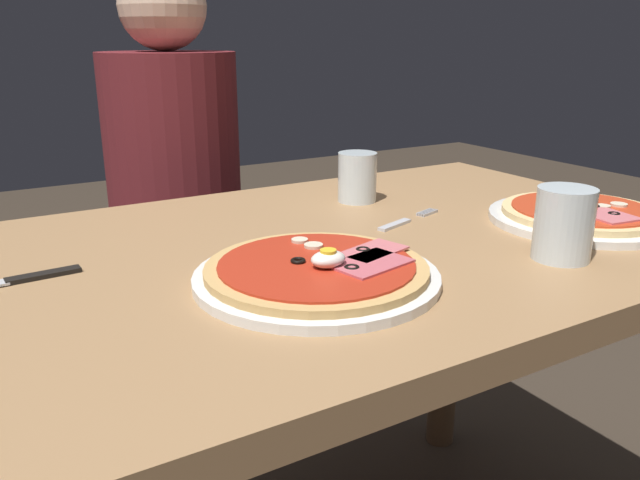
# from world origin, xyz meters

# --- Properties ---
(dining_table) EXTENTS (1.18, 0.75, 0.72)m
(dining_table) POSITION_xyz_m (0.00, 0.00, 0.60)
(dining_table) COLOR #9E754C
(dining_table) RESTS_ON ground
(pizza_foreground) EXTENTS (0.31, 0.31, 0.05)m
(pizza_foreground) POSITION_xyz_m (-0.11, -0.13, 0.74)
(pizza_foreground) COLOR white
(pizza_foreground) RESTS_ON dining_table
(pizza_across_left) EXTENTS (0.29, 0.29, 0.03)m
(pizza_across_left) POSITION_xyz_m (0.40, -0.12, 0.74)
(pizza_across_left) COLOR white
(pizza_across_left) RESTS_ON dining_table
(water_glass_near) EXTENTS (0.07, 0.07, 0.09)m
(water_glass_near) POSITION_xyz_m (0.16, 0.18, 0.76)
(water_glass_near) COLOR silver
(water_glass_near) RESTS_ON dining_table
(water_glass_far) EXTENTS (0.08, 0.08, 0.10)m
(water_glass_far) POSITION_xyz_m (0.22, -0.22, 0.77)
(water_glass_far) COLOR silver
(water_glass_far) RESTS_ON dining_table
(fork) EXTENTS (0.15, 0.06, 0.00)m
(fork) POSITION_xyz_m (0.15, 0.03, 0.73)
(fork) COLOR silver
(fork) RESTS_ON dining_table
(knife) EXTENTS (0.20, 0.03, 0.01)m
(knife) POSITION_xyz_m (-0.43, 0.06, 0.73)
(knife) COLOR silver
(knife) RESTS_ON dining_table
(salt_shaker) EXTENTS (0.03, 0.03, 0.07)m
(salt_shaker) POSITION_xyz_m (0.20, 0.26, 0.76)
(salt_shaker) COLOR white
(salt_shaker) RESTS_ON dining_table
(diner_person) EXTENTS (0.32, 0.32, 1.18)m
(diner_person) POSITION_xyz_m (0.00, 0.74, 0.56)
(diner_person) COLOR black
(diner_person) RESTS_ON ground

